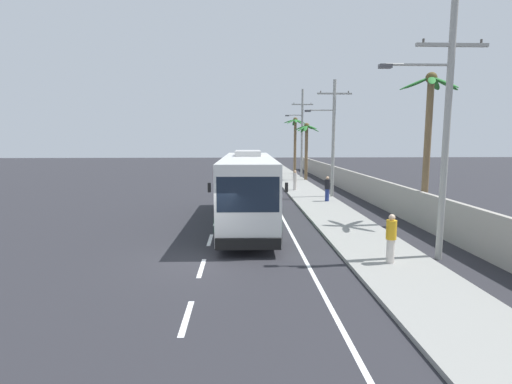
% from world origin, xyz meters
% --- Properties ---
extents(ground_plane, '(160.00, 160.00, 0.00)m').
position_xyz_m(ground_plane, '(0.00, 0.00, 0.00)').
color(ground_plane, '#28282D').
extents(sidewalk_kerb, '(3.20, 90.00, 0.14)m').
position_xyz_m(sidewalk_kerb, '(6.80, 10.00, 0.07)').
color(sidewalk_kerb, gray).
rests_on(sidewalk_kerb, ground).
extents(lane_markings, '(3.93, 71.00, 0.01)m').
position_xyz_m(lane_markings, '(2.34, 14.79, 0.00)').
color(lane_markings, white).
rests_on(lane_markings, ground).
extents(boundary_wall, '(0.24, 60.00, 1.82)m').
position_xyz_m(boundary_wall, '(10.60, 14.00, 0.91)').
color(boundary_wall, '#9E998E').
rests_on(boundary_wall, ground).
extents(coach_bus_foreground, '(3.09, 12.51, 3.84)m').
position_xyz_m(coach_bus_foreground, '(1.76, 6.34, 2.00)').
color(coach_bus_foreground, silver).
rests_on(coach_bus_foreground, ground).
extents(motorcycle_beside_bus, '(0.56, 1.96, 1.57)m').
position_xyz_m(motorcycle_beside_bus, '(3.41, 14.88, 0.64)').
color(motorcycle_beside_bus, black).
rests_on(motorcycle_beside_bus, ground).
extents(pedestrian_near_kerb, '(0.36, 0.36, 1.69)m').
position_xyz_m(pedestrian_near_kerb, '(6.03, 18.90, 1.03)').
color(pedestrian_near_kerb, beige).
rests_on(pedestrian_near_kerb, sidewalk_kerb).
extents(pedestrian_midwalk, '(0.36, 0.36, 1.75)m').
position_xyz_m(pedestrian_midwalk, '(7.45, 12.79, 1.06)').
color(pedestrian_midwalk, navy).
rests_on(pedestrian_midwalk, sidewalk_kerb).
extents(pedestrian_far_walk, '(0.36, 0.36, 1.75)m').
position_xyz_m(pedestrian_far_walk, '(6.66, -0.95, 1.06)').
color(pedestrian_far_walk, beige).
rests_on(pedestrian_far_walk, sidewalk_kerb).
extents(utility_pole_nearest, '(3.85, 0.24, 9.29)m').
position_xyz_m(utility_pole_nearest, '(8.71, -0.19, 4.98)').
color(utility_pole_nearest, '#9E9E99').
rests_on(utility_pole_nearest, ground).
extents(utility_pole_mid, '(3.49, 0.24, 8.82)m').
position_xyz_m(utility_pole_mid, '(8.28, 15.15, 4.75)').
color(utility_pole_mid, '#9E9E99').
rests_on(utility_pole_mid, ground).
extents(utility_pole_far, '(3.16, 0.24, 10.03)m').
position_xyz_m(utility_pole_far, '(8.33, 30.50, 5.30)').
color(utility_pole_far, '#9E9E99').
rests_on(utility_pole_far, ground).
extents(palm_nearest, '(2.83, 2.79, 7.13)m').
position_xyz_m(palm_nearest, '(8.17, 34.44, 4.89)').
color(palm_nearest, brown).
rests_on(palm_nearest, ground).
extents(palm_second, '(3.12, 3.01, 7.78)m').
position_xyz_m(palm_second, '(10.89, 5.49, 5.24)').
color(palm_second, brown).
rests_on(palm_second, ground).
extents(palm_third, '(2.59, 2.62, 6.15)m').
position_xyz_m(palm_third, '(8.38, 27.38, 4.26)').
color(palm_third, brown).
rests_on(palm_third, ground).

